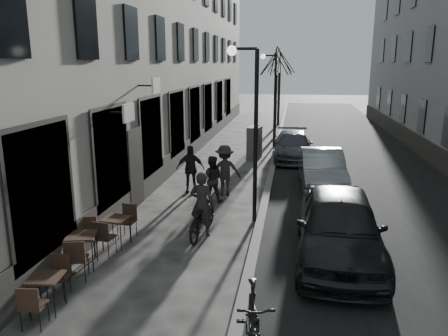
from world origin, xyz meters
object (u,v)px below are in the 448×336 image
(streetlamp_near, at_px, (250,116))
(bistro_set_c, at_px, (116,229))
(utility_cabinet, at_px, (254,143))
(pedestrian_mid, at_px, (225,170))
(moped, at_px, (254,325))
(bistro_set_a, at_px, (47,290))
(car_mid, at_px, (322,169))
(streetlamp_far, at_px, (272,90))
(pedestrian_near, at_px, (212,179))
(tree_far, at_px, (280,62))
(sign_board, at_px, (54,258))
(car_far, at_px, (293,146))
(bistro_set_b, at_px, (82,247))
(tree_near, at_px, (276,62))
(pedestrian_far, at_px, (190,169))
(bicycle, at_px, (202,216))
(car_near, at_px, (339,226))

(streetlamp_near, relative_size, bistro_set_c, 3.24)
(utility_cabinet, height_order, pedestrian_mid, pedestrian_mid)
(moped, bearing_deg, bistro_set_a, 160.15)
(bistro_set_a, height_order, car_mid, car_mid)
(streetlamp_far, bearing_deg, pedestrian_mid, -96.69)
(pedestrian_near, bearing_deg, streetlamp_near, 127.37)
(tree_far, bearing_deg, sign_board, -98.82)
(bistro_set_a, xyz_separation_m, car_far, (4.52, 14.38, 0.22))
(sign_board, height_order, car_mid, car_mid)
(bistro_set_b, distance_m, car_far, 13.40)
(sign_board, xyz_separation_m, pedestrian_near, (2.41, 5.90, 0.33))
(utility_cabinet, bearing_deg, bistro_set_c, -96.63)
(bistro_set_c, distance_m, pedestrian_mid, 5.30)
(tree_near, height_order, pedestrian_mid, tree_near)
(tree_far, distance_m, pedestrian_far, 18.88)
(utility_cabinet, bearing_deg, car_mid, -51.80)
(tree_far, distance_m, bicycle, 22.71)
(pedestrian_mid, height_order, pedestrian_far, pedestrian_mid)
(utility_cabinet, bearing_deg, moped, -78.56)
(car_mid, bearing_deg, bistro_set_c, -133.61)
(tree_near, relative_size, moped, 2.87)
(bistro_set_b, height_order, bistro_set_c, bistro_set_b)
(streetlamp_far, xyz_separation_m, car_far, (1.24, -3.10, -2.50))
(streetlamp_near, distance_m, car_near, 4.04)
(tree_far, xyz_separation_m, bistro_set_c, (-3.25, -23.38, -4.20))
(streetlamp_far, distance_m, pedestrian_far, 9.90)
(utility_cabinet, bearing_deg, streetlamp_near, -79.59)
(tree_near, bearing_deg, streetlamp_near, -90.28)
(bistro_set_a, bearing_deg, pedestrian_near, 68.92)
(streetlamp_near, distance_m, bicycle, 3.14)
(tree_far, relative_size, car_far, 1.25)
(streetlamp_far, height_order, tree_near, tree_near)
(pedestrian_far, xyz_separation_m, car_near, (4.81, -4.95, -0.03))
(bistro_set_c, bearing_deg, bistro_set_a, -85.36)
(tree_near, distance_m, pedestrian_far, 13.13)
(tree_far, relative_size, pedestrian_far, 3.27)
(car_near, relative_size, moped, 2.48)
(car_near, bearing_deg, streetlamp_far, 101.27)
(tree_near, height_order, pedestrian_far, tree_near)
(bistro_set_a, distance_m, bistro_set_c, 3.11)
(car_far, bearing_deg, pedestrian_far, -122.67)
(tree_near, height_order, car_mid, tree_near)
(sign_board, xyz_separation_m, car_far, (5.09, 13.14, 0.19))
(bistro_set_b, height_order, pedestrian_near, pedestrian_near)
(streetlamp_near, height_order, utility_cabinet, streetlamp_near)
(pedestrian_mid, height_order, car_near, pedestrian_mid)
(tree_near, relative_size, car_near, 1.16)
(streetlamp_far, xyz_separation_m, sign_board, (-3.85, -16.25, -2.69))
(tree_far, height_order, sign_board, tree_far)
(bistro_set_c, height_order, pedestrian_near, pedestrian_near)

